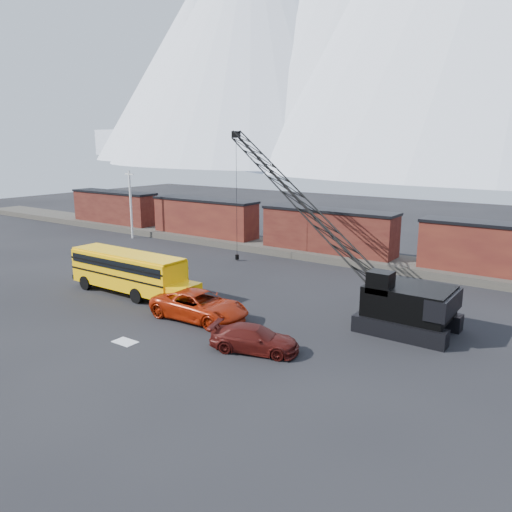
# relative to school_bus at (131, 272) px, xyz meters

# --- Properties ---
(ground) EXTENTS (160.00, 160.00, 0.00)m
(ground) POSITION_rel_school_bus_xyz_m (6.28, -2.43, -1.79)
(ground) COLOR black
(ground) RESTS_ON ground
(gravel_berm) EXTENTS (120.00, 5.00, 0.70)m
(gravel_berm) POSITION_rel_school_bus_xyz_m (6.28, 19.57, -1.44)
(gravel_berm) COLOR #4C463E
(gravel_berm) RESTS_ON ground
(boxcar_west_far) EXTENTS (13.70, 3.10, 4.17)m
(boxcar_west_far) POSITION_rel_school_bus_xyz_m (-25.72, 19.57, 0.97)
(boxcar_west_far) COLOR #572218
(boxcar_west_far) RESTS_ON gravel_berm
(boxcar_west_near) EXTENTS (13.70, 3.10, 4.17)m
(boxcar_west_near) POSITION_rel_school_bus_xyz_m (-9.72, 19.57, 0.97)
(boxcar_west_near) COLOR #421512
(boxcar_west_near) RESTS_ON gravel_berm
(boxcar_mid) EXTENTS (13.70, 3.10, 4.17)m
(boxcar_mid) POSITION_rel_school_bus_xyz_m (6.28, 19.57, 0.97)
(boxcar_mid) COLOR #572218
(boxcar_mid) RESTS_ON gravel_berm
(boxcar_east_near) EXTENTS (13.70, 3.10, 4.17)m
(boxcar_east_near) POSITION_rel_school_bus_xyz_m (22.28, 19.57, 0.97)
(boxcar_east_near) COLOR #421512
(boxcar_east_near) RESTS_ON gravel_berm
(utility_pole) EXTENTS (1.40, 0.24, 8.00)m
(utility_pole) POSITION_rel_school_bus_xyz_m (-17.72, 15.57, 2.36)
(utility_pole) COLOR silver
(utility_pole) RESTS_ON ground
(snow_patch) EXTENTS (1.40, 0.90, 0.02)m
(snow_patch) POSITION_rel_school_bus_xyz_m (6.78, -6.43, -1.78)
(snow_patch) COLOR silver
(snow_patch) RESTS_ON ground
(school_bus) EXTENTS (11.65, 2.65, 3.19)m
(school_bus) POSITION_rel_school_bus_xyz_m (0.00, 0.00, 0.00)
(school_bus) COLOR #FFB705
(school_bus) RESTS_ON ground
(red_pickup) EXTENTS (6.73, 3.30, 1.84)m
(red_pickup) POSITION_rel_school_bus_xyz_m (7.74, -1.08, -0.88)
(red_pickup) COLOR #A22007
(red_pickup) RESTS_ON ground
(maroon_suv) EXTENTS (5.29, 3.37, 1.43)m
(maroon_suv) POSITION_rel_school_bus_xyz_m (13.57, -3.18, -1.08)
(maroon_suv) COLOR #46100C
(maroon_suv) RESTS_ON ground
(crawler_crane) EXTENTS (22.91, 11.32, 12.40)m
(crawler_crane) POSITION_rel_school_bus_xyz_m (8.74, 9.07, 5.30)
(crawler_crane) COLOR black
(crawler_crane) RESTS_ON ground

